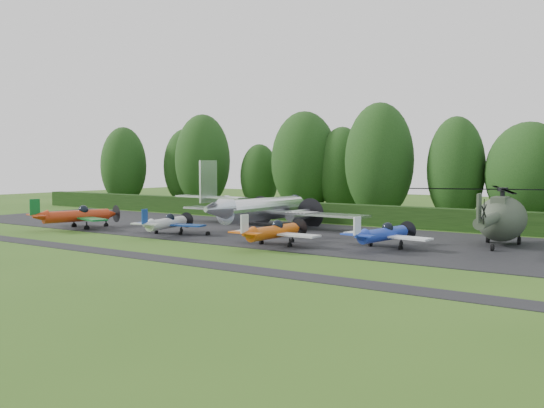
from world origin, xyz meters
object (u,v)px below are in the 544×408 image
Objects in this scene: transport_plane at (261,209)px; light_plane_white at (167,223)px; light_plane_orange at (273,232)px; light_plane_red at (77,216)px; light_plane_blue at (383,234)px; helicopter at (502,215)px.

transport_plane is 9.82m from light_plane_white.
transport_plane is 2.83× the size of light_plane_orange.
light_plane_orange is at bearing -50.78° from transport_plane.
light_plane_red is 10.40m from light_plane_white.
light_plane_red is 1.20× the size of light_plane_white.
helicopter is at bearing 38.64° from light_plane_blue.
helicopter reaches higher than light_plane_red.
transport_plane reaches higher than light_plane_white.
light_plane_blue is (28.96, 4.24, -0.18)m from light_plane_red.
transport_plane is 12.85m from light_plane_orange.
light_plane_blue is 0.45× the size of helicopter.
helicopter is at bearing 2.68° from light_plane_red.
light_plane_blue is at bearing -128.96° from helicopter.
light_plane_blue reaches higher than light_plane_white.
light_plane_red is 37.05m from helicopter.
transport_plane reaches higher than light_plane_red.
light_plane_red reaches higher than light_plane_white.
light_plane_orange is 17.01m from helicopter.
light_plane_white is (10.31, 1.34, -0.21)m from light_plane_red.
light_plane_orange is 1.03× the size of light_plane_blue.
helicopter is (21.82, 0.34, 0.48)m from transport_plane.
light_plane_white is at bearing -7.03° from light_plane_red.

